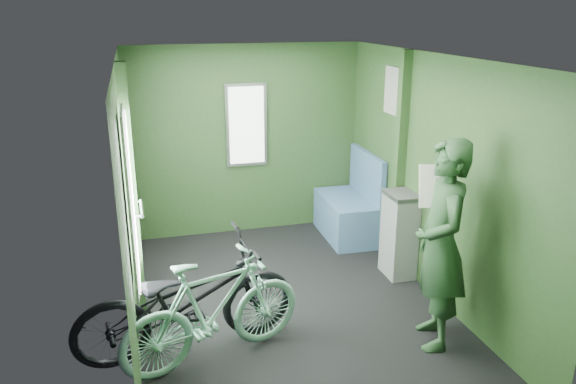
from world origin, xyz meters
name	(u,v)px	position (x,y,z in m)	size (l,w,h in m)	color
room	(286,158)	(-0.04, 0.04, 1.44)	(4.00, 4.02, 2.31)	black
bicycle_black	(190,351)	(-1.00, -0.51, 0.00)	(0.63, 1.82, 0.96)	black
bicycle_mint	(216,361)	(-0.82, -0.69, 0.00)	(0.43, 1.53, 0.92)	#88CDB3
passenger	(441,245)	(1.00, -0.89, 0.88)	(0.57, 0.75, 1.75)	#28492A
waste_box	(399,235)	(1.26, 0.33, 0.45)	(0.27, 0.37, 0.90)	gray
bench_seat	(349,212)	(1.15, 1.45, 0.31)	(0.57, 1.01, 1.05)	#324A6A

